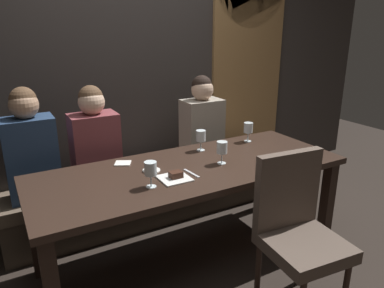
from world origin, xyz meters
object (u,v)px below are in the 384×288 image
object	(u,v)px
banquette_bench	(153,194)
wine_glass_far_left	(222,148)
chair_near_side	(297,225)
wine_glass_end_right	(248,128)
espresso_cup	(151,167)
diner_bearded	(95,139)
wine_glass_center_back	(151,169)
fork_on_table	(192,173)
diner_far_end	(202,122)
wine_glass_far_right	(201,136)
diner_redhead	(30,147)
dining_table	(191,178)
dessert_plate	(175,177)

from	to	relation	value
banquette_bench	wine_glass_far_left	bearing A→B (deg)	-73.78
chair_near_side	wine_glass_end_right	size ratio (longest dim) A/B	5.98
chair_near_side	espresso_cup	bearing A→B (deg)	126.85
diner_bearded	wine_glass_center_back	xyz separation A→B (m)	(0.11, -0.84, 0.03)
espresso_cup	fork_on_table	xyz separation A→B (m)	(0.21, -0.18, -0.02)
wine_glass_end_right	chair_near_side	bearing A→B (deg)	-111.42
diner_bearded	diner_far_end	bearing A→B (deg)	2.11
chair_near_side	wine_glass_far_right	xyz separation A→B (m)	(-0.08, 0.98, 0.30)
wine_glass_far_right	fork_on_table	size ratio (longest dim) A/B	0.96
diner_redhead	wine_glass_center_back	world-z (taller)	diner_redhead
dining_table	fork_on_table	world-z (taller)	fork_on_table
chair_near_side	fork_on_table	xyz separation A→B (m)	(-0.37, 0.61, 0.18)
banquette_bench	diner_bearded	bearing A→B (deg)	-176.78
diner_far_end	wine_glass_far_right	distance (m)	0.53
chair_near_side	wine_glass_center_back	world-z (taller)	chair_near_side
wine_glass_far_left	fork_on_table	world-z (taller)	wine_glass_far_left
banquette_bench	fork_on_table	bearing A→B (deg)	-94.25
wine_glass_far_left	fork_on_table	size ratio (longest dim) A/B	0.96
banquette_bench	chair_near_side	distance (m)	1.49
banquette_bench	espresso_cup	xyz separation A→B (m)	(-0.27, -0.64, 0.54)
espresso_cup	diner_redhead	bearing A→B (deg)	137.95
espresso_cup	fork_on_table	world-z (taller)	espresso_cup
wine_glass_end_right	wine_glass_far_left	distance (m)	0.58
diner_bearded	wine_glass_center_back	size ratio (longest dim) A/B	4.91
wine_glass_end_right	dining_table	bearing A→B (deg)	-159.25
wine_glass_end_right	wine_glass_far_right	size ratio (longest dim) A/B	1.00
diner_bearded	diner_redhead	bearing A→B (deg)	179.09
wine_glass_center_back	diner_bearded	bearing A→B (deg)	97.63
banquette_bench	chair_near_side	bearing A→B (deg)	-77.56
dining_table	diner_far_end	distance (m)	0.89
espresso_cup	wine_glass_far_right	bearing A→B (deg)	21.42
chair_near_side	wine_glass_far_right	world-z (taller)	chair_near_side
dining_table	diner_bearded	xyz separation A→B (m)	(-0.49, 0.67, 0.18)
wine_glass_far_left	wine_glass_center_back	bearing A→B (deg)	-169.01
banquette_bench	wine_glass_center_back	bearing A→B (deg)	-113.48
chair_near_side	dessert_plate	size ratio (longest dim) A/B	5.16
dining_table	espresso_cup	world-z (taller)	espresso_cup
wine_glass_end_right	wine_glass_far_right	bearing A→B (deg)	-179.80
wine_glass_center_back	espresso_cup	world-z (taller)	wine_glass_center_back
wine_glass_end_right	fork_on_table	size ratio (longest dim) A/B	0.96
diner_far_end	dessert_plate	xyz separation A→B (m)	(-0.71, -0.84, -0.08)
diner_bearded	diner_far_end	distance (m)	1.00
banquette_bench	diner_redhead	world-z (taller)	diner_redhead
fork_on_table	diner_bearded	bearing A→B (deg)	112.65
chair_near_side	espresso_cup	distance (m)	1.00
dining_table	diner_redhead	size ratio (longest dim) A/B	2.65
dining_table	diner_far_end	bearing A→B (deg)	54.18
diner_redhead	diner_far_end	world-z (taller)	diner_redhead
diner_bearded	wine_glass_center_back	bearing A→B (deg)	-82.37
banquette_bench	fork_on_table	xyz separation A→B (m)	(-0.06, -0.81, 0.51)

